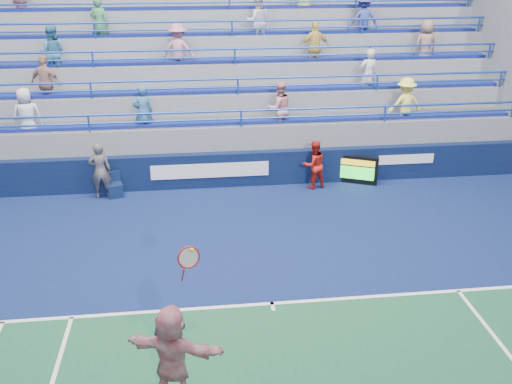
{
  "coord_description": "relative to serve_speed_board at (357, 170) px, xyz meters",
  "views": [
    {
      "loc": [
        -1.52,
        -9.92,
        6.95
      ],
      "look_at": [
        -0.04,
        2.5,
        1.5
      ],
      "focal_mm": 40.0,
      "sensor_mm": 36.0,
      "label": 1
    }
  ],
  "objects": [
    {
      "name": "judge_chair",
      "position": [
        -7.44,
        -0.15,
        -0.22
      ],
      "size": [
        0.51,
        0.52,
        0.75
      ],
      "color": "#0C1B3E",
      "rests_on": "ground"
    },
    {
      "name": "line_judge",
      "position": [
        -7.81,
        -0.18,
        0.41
      ],
      "size": [
        0.67,
        0.47,
        1.73
      ],
      "primitive_type": "imported",
      "rotation": [
        0.0,
        0.0,
        3.24
      ],
      "color": "#15163B",
      "rests_on": "ground"
    },
    {
      "name": "ground",
      "position": [
        -3.58,
        -6.23,
        -0.46
      ],
      "size": [
        120.0,
        120.0,
        0.0
      ],
      "primitive_type": "plane",
      "color": "#333538"
    },
    {
      "name": "bleacher_stand",
      "position": [
        -3.58,
        4.04,
        1.09
      ],
      "size": [
        18.0,
        5.6,
        6.13
      ],
      "color": "slate",
      "rests_on": "ground"
    },
    {
      "name": "serve_speed_board",
      "position": [
        0.0,
        0.0,
        0.0
      ],
      "size": [
        1.25,
        0.66,
        0.91
      ],
      "color": "black",
      "rests_on": "ground"
    },
    {
      "name": "ball_girl",
      "position": [
        -1.42,
        -0.18,
        0.31
      ],
      "size": [
        0.87,
        0.76,
        1.52
      ],
      "primitive_type": "imported",
      "rotation": [
        0.0,
        0.0,
        3.41
      ],
      "color": "red",
      "rests_on": "ground"
    },
    {
      "name": "sponsor_wall",
      "position": [
        -3.58,
        0.27,
        0.09
      ],
      "size": [
        18.0,
        0.32,
        1.1
      ],
      "color": "#091134",
      "rests_on": "ground"
    },
    {
      "name": "tennis_player",
      "position": [
        -5.57,
        -8.67,
        0.43
      ],
      "size": [
        1.72,
        1.03,
        2.84
      ],
      "color": "silver",
      "rests_on": "ground"
    }
  ]
}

